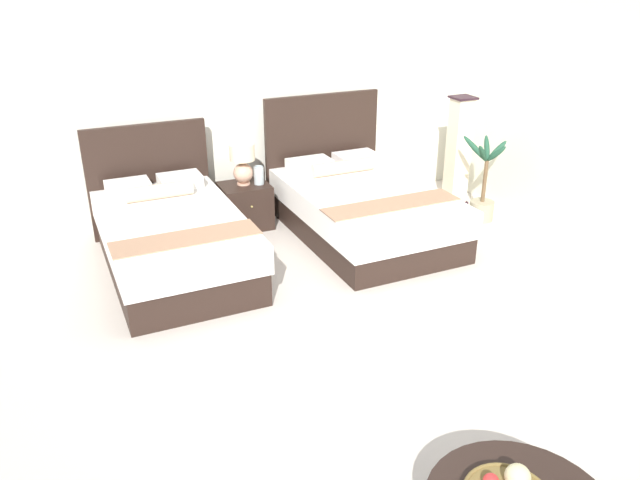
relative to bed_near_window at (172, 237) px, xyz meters
name	(u,v)px	position (x,y,z in m)	size (l,w,h in m)	color
ground_plane	(355,343)	(1.02, -1.87, -0.33)	(9.54, 9.83, 0.02)	beige
wall_back	(232,98)	(1.02, 1.24, 1.02)	(9.54, 0.12, 2.68)	silver
wall_side_right	(625,126)	(3.99, -1.47, 1.02)	(0.12, 5.43, 2.68)	silver
bed_near_window	(172,237)	(0.00, 0.00, 0.00)	(1.30, 2.13, 1.20)	black
bed_near_corner	(361,206)	(2.04, 0.01, 0.00)	(1.45, 2.21, 1.34)	black
nightstand	(245,206)	(0.95, 0.70, -0.07)	(0.53, 0.48, 0.49)	black
table_lamp	(243,162)	(0.95, 0.72, 0.43)	(0.27, 0.27, 0.45)	#D7A386
vase	(259,175)	(1.11, 0.66, 0.27)	(0.11, 0.11, 0.20)	#ACBBBE
floor_lamp_corner	(458,151)	(3.53, 0.39, 0.33)	(0.26, 0.26, 1.31)	#301C25
potted_palm	(483,194)	(3.49, -0.20, -0.01)	(0.59, 0.43, 0.99)	tan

